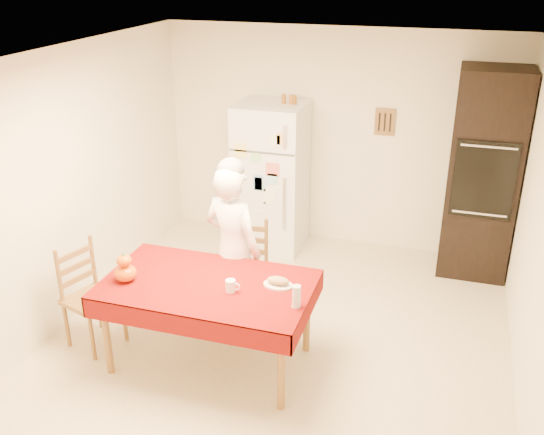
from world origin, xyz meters
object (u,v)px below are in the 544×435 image
at_px(dining_table, 208,290).
at_px(coffee_mug, 231,286).
at_px(chair_left, 87,291).
at_px(oven_cabinet, 483,175).
at_px(chair_far, 245,265).
at_px(refrigerator, 271,177).
at_px(wine_glass, 296,296).
at_px(bread_plate, 278,285).
at_px(pumpkin_lower, 125,273).
at_px(seated_woman, 233,249).

bearing_deg(dining_table, coffee_mug, -16.30).
bearing_deg(coffee_mug, chair_left, 178.86).
distance_m(oven_cabinet, dining_table, 3.19).
height_order(chair_far, coffee_mug, chair_far).
height_order(refrigerator, dining_table, refrigerator).
relative_size(oven_cabinet, dining_table, 1.29).
relative_size(wine_glass, bread_plate, 0.73).
xyz_separation_m(chair_far, bread_plate, (0.54, -0.71, 0.26)).
bearing_deg(dining_table, oven_cabinet, 48.45).
bearing_deg(pumpkin_lower, seated_woman, 48.02).
xyz_separation_m(wine_glass, bread_plate, (-0.22, 0.25, -0.08)).
xyz_separation_m(dining_table, chair_far, (0.02, 0.83, -0.18)).
xyz_separation_m(oven_cabinet, bread_plate, (-1.54, -2.24, -0.33)).
height_order(oven_cabinet, chair_left, oven_cabinet).
height_order(dining_table, chair_far, chair_far).
height_order(chair_left, coffee_mug, chair_left).
bearing_deg(chair_far, oven_cabinet, 30.95).
bearing_deg(dining_table, chair_far, 88.33).
height_order(chair_far, chair_left, same).
height_order(refrigerator, chair_far, refrigerator).
distance_m(chair_far, wine_glass, 1.27).
bearing_deg(pumpkin_lower, refrigerator, 79.33).
bearing_deg(bread_plate, seated_woman, 141.07).
bearing_deg(chair_far, wine_glass, -57.37).
bearing_deg(oven_cabinet, bread_plate, -124.43).
distance_m(refrigerator, chair_far, 1.54).
relative_size(chair_left, coffee_mug, 9.50).
bearing_deg(oven_cabinet, pumpkin_lower, -137.41).
xyz_separation_m(seated_woman, pumpkin_lower, (-0.66, -0.73, 0.04)).
xyz_separation_m(seated_woman, bread_plate, (0.55, -0.45, -0.02)).
bearing_deg(chair_left, coffee_mug, -73.05).
distance_m(pumpkin_lower, wine_glass, 1.43).
bearing_deg(chair_left, chair_far, -34.77).
bearing_deg(oven_cabinet, refrigerator, -178.82).
distance_m(dining_table, chair_left, 1.14).
relative_size(refrigerator, oven_cabinet, 0.77).
xyz_separation_m(oven_cabinet, wine_glass, (-1.32, -2.49, -0.25)).
bearing_deg(chair_far, pumpkin_lower, -129.72).
bearing_deg(pumpkin_lower, coffee_mug, 5.96).
distance_m(dining_table, chair_far, 0.85).
distance_m(seated_woman, coffee_mug, 0.67).
relative_size(chair_left, pumpkin_lower, 5.19).
height_order(refrigerator, wine_glass, refrigerator).
bearing_deg(oven_cabinet, dining_table, -131.55).
distance_m(coffee_mug, bread_plate, 0.39).
distance_m(seated_woman, bread_plate, 0.71).
bearing_deg(seated_woman, refrigerator, -66.42).
bearing_deg(chair_left, seated_woman, -43.65).
distance_m(pumpkin_lower, bread_plate, 1.24).
bearing_deg(refrigerator, dining_table, -85.51).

